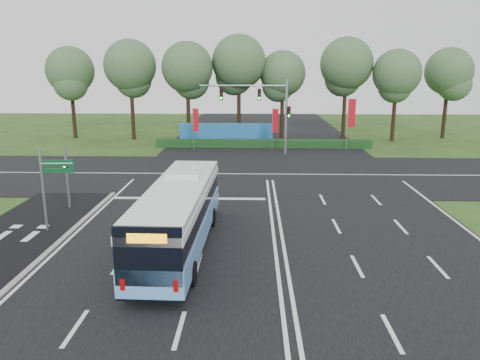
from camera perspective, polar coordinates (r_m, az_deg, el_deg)
name	(u,v)px	position (r m, az deg, el deg)	size (l,w,h in m)	color
ground	(272,226)	(24.44, 3.98, -5.66)	(120.00, 120.00, 0.00)	#244517
road_main	(272,226)	(24.44, 3.98, -5.61)	(20.00, 120.00, 0.04)	black
road_cross	(266,174)	(35.98, 3.24, 0.70)	(120.00, 14.00, 0.05)	black
bike_path	(6,245)	(24.46, -26.67, -7.05)	(5.00, 18.00, 0.06)	black
kerb_strip	(57,245)	(23.42, -21.45, -7.33)	(0.25, 18.00, 0.12)	gray
city_bus	(179,215)	(21.04, -7.41, -4.26)	(2.67, 11.38, 3.25)	#649EE8
pedestrian_signal	(67,174)	(28.61, -20.38, 0.67)	(0.34, 0.43, 3.78)	gray
street_sign	(50,180)	(24.73, -22.20, -0.01)	(1.65, 0.23, 4.25)	gray
banner_flag_left	(195,122)	(46.40, -5.49, 7.00)	(0.60, 0.24, 4.21)	gray
banner_flag_mid	(275,123)	(45.83, 4.24, 6.95)	(0.58, 0.30, 4.23)	gray
banner_flag_right	(351,116)	(47.56, 13.33, 7.55)	(0.75, 0.22, 5.15)	gray
traffic_light_gantry	(267,105)	(43.70, 3.30, 9.14)	(8.41, 0.28, 7.00)	gray
hedge	(263,144)	(48.18, 2.85, 4.45)	(22.00, 1.20, 0.80)	#143717
blue_hoarding	(226,133)	(50.62, -1.75, 5.71)	(10.00, 0.30, 2.20)	#1F65A8
eucalyptus_row	(257,68)	(53.38, 2.14, 13.49)	(48.16, 8.20, 11.65)	black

